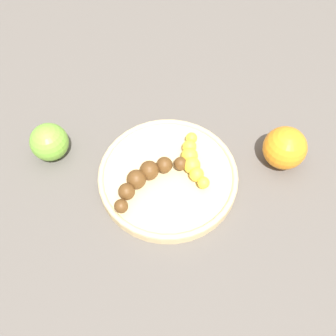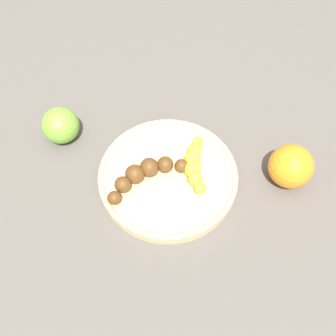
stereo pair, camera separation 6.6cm
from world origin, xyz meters
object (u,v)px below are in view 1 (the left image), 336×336
Objects in this scene: fruit_bowl at (168,176)px; orange_fruit at (285,148)px; apple_green at (49,142)px; banana_yellow at (193,160)px; banana_overripe at (145,177)px.

fruit_bowl is 0.21m from orange_fruit.
apple_green is 0.41m from orange_fruit.
banana_overripe reaches higher than banana_yellow.
banana_yellow is at bearing -166.69° from orange_fruit.
apple_green reaches higher than banana_overripe.
banana_overripe is at bearing -161.13° from orange_fruit.
orange_fruit is at bearing -116.59° from banana_overripe.
banana_overripe is 1.48× the size of orange_fruit.
banana_overripe is (-0.08, -0.04, 0.00)m from banana_yellow.
orange_fruit reaches higher than apple_green.
banana_overripe is 0.19m from apple_green.
orange_fruit is (0.41, 0.02, 0.00)m from apple_green.
banana_overripe is at bearing -150.38° from fruit_bowl.
fruit_bowl is 2.15× the size of banana_overripe.
banana_yellow is 1.46× the size of orange_fruit.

